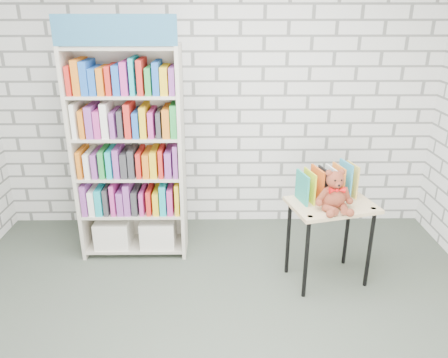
{
  "coord_description": "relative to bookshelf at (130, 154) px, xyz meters",
  "views": [
    {
      "loc": [
        0.02,
        -2.42,
        2.25
      ],
      "look_at": [
        0.06,
        0.95,
        0.91
      ],
      "focal_mm": 35.0,
      "sensor_mm": 36.0,
      "label": 1
    }
  ],
  "objects": [
    {
      "name": "ground",
      "position": [
        0.79,
        -1.36,
        -1.0
      ],
      "size": [
        4.5,
        4.5,
        0.0
      ],
      "primitive_type": "plane",
      "color": "#3E473C",
      "rests_on": "ground"
    },
    {
      "name": "room_shell",
      "position": [
        0.79,
        -1.36,
        0.79
      ],
      "size": [
        4.52,
        4.02,
        2.81
      ],
      "color": "silver",
      "rests_on": "ground"
    },
    {
      "name": "bookshelf",
      "position": [
        0.0,
        0.0,
        0.0
      ],
      "size": [
        0.98,
        0.38,
        2.19
      ],
      "color": "beige",
      "rests_on": "ground"
    },
    {
      "name": "display_table",
      "position": [
        1.74,
        -0.52,
        -0.37
      ],
      "size": [
        0.78,
        0.63,
        0.73
      ],
      "color": "tan",
      "rests_on": "ground"
    },
    {
      "name": "table_books",
      "position": [
        1.71,
        -0.41,
        -0.12
      ],
      "size": [
        0.51,
        0.32,
        0.28
      ],
      "color": "teal",
      "rests_on": "display_table"
    },
    {
      "name": "teddy_bear",
      "position": [
        1.72,
        -0.63,
        -0.13
      ],
      "size": [
        0.31,
        0.29,
        0.33
      ],
      "color": "maroon",
      "rests_on": "display_table"
    }
  ]
}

